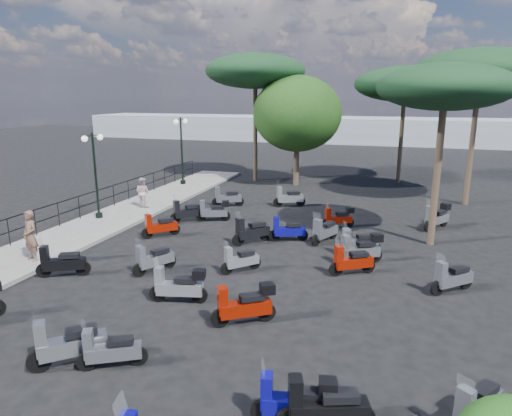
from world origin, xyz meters
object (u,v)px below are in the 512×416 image
(scooter_21, at_px, (338,218))
(scooter_24, at_px, (351,262))
(scooter_15, at_px, (324,231))
(scooter_18, at_px, (324,408))
(scooter_5, at_px, (68,344))
(broadleaf_tree, at_px, (297,114))
(scooter_22, at_px, (295,402))
(scooter_25, at_px, (452,278))
(woman, at_px, (30,236))
(scooter_12, at_px, (110,351))
(scooter_2, at_px, (61,263))
(scooter_26, at_px, (360,250))
(scooter_19, at_px, (244,305))
(pine_2, at_px, (255,71))
(pine_3, at_px, (445,88))
(scooter_16, at_px, (289,198))
(scooter_13, at_px, (240,260))
(scooter_10, at_px, (227,198))
(pedestrian_far, at_px, (143,192))
(scooter_3, at_px, (214,211))
(scooter_20, at_px, (358,243))
(scooter_7, at_px, (154,259))
(pine_1, at_px, (480,72))
(scooter_4, at_px, (187,212))
(scooter_8, at_px, (160,226))
(scooter_23, at_px, (477,406))
(scooter_9, at_px, (251,232))
(pine_0, at_px, (405,84))
(lamp_post_2, at_px, (182,146))

(scooter_21, bearing_deg, scooter_24, 163.72)
(scooter_15, relative_size, scooter_18, 0.93)
(scooter_5, height_order, broadleaf_tree, broadleaf_tree)
(scooter_22, bearing_deg, scooter_18, -106.37)
(scooter_15, relative_size, scooter_21, 1.16)
(scooter_25, bearing_deg, woman, 55.01)
(scooter_12, bearing_deg, scooter_2, 20.57)
(scooter_15, bearing_deg, scooter_26, 153.88)
(scooter_19, xyz_separation_m, pine_2, (-5.97, 19.67, 6.79))
(pine_3, bearing_deg, woman, -153.95)
(scooter_16, distance_m, scooter_18, 16.81)
(scooter_13, distance_m, scooter_22, 7.46)
(scooter_10, bearing_deg, pedestrian_far, 89.26)
(scooter_3, bearing_deg, scooter_20, -131.95)
(scooter_16, bearing_deg, scooter_21, -164.46)
(scooter_7, bearing_deg, scooter_12, 139.01)
(scooter_21, bearing_deg, scooter_22, 155.89)
(scooter_2, xyz_separation_m, pine_1, (13.93, 15.09, 6.47))
(scooter_4, bearing_deg, scooter_20, -149.81)
(scooter_24, bearing_deg, scooter_22, 146.15)
(scooter_26, xyz_separation_m, pine_1, (4.68, 10.93, 6.42))
(scooter_8, relative_size, scooter_23, 1.00)
(pedestrian_far, height_order, scooter_2, pedestrian_far)
(scooter_24, xyz_separation_m, scooter_26, (0.19, 1.11, 0.07))
(scooter_24, distance_m, pine_2, 18.78)
(scooter_16, distance_m, scooter_25, 11.65)
(woman, distance_m, scooter_4, 7.22)
(scooter_22, xyz_separation_m, scooter_26, (0.38, 8.65, 0.04))
(scooter_9, bearing_deg, pine_0, -70.23)
(scooter_26, bearing_deg, scooter_10, 17.32)
(scooter_4, bearing_deg, scooter_24, -162.40)
(scooter_18, relative_size, scooter_22, 1.08)
(scooter_13, bearing_deg, scooter_26, -109.41)
(pedestrian_far, xyz_separation_m, scooter_19, (8.97, -9.90, -0.40))
(scooter_10, distance_m, pine_3, 12.02)
(scooter_2, bearing_deg, scooter_15, -78.49)
(woman, bearing_deg, scooter_16, 76.28)
(scooter_19, relative_size, scooter_26, 0.99)
(scooter_10, height_order, scooter_19, scooter_19)
(woman, height_order, broadleaf_tree, broadleaf_tree)
(woman, bearing_deg, scooter_10, 88.19)
(scooter_3, relative_size, scooter_20, 1.02)
(pedestrian_far, distance_m, scooter_20, 11.87)
(scooter_22, bearing_deg, lamp_post_2, 19.86)
(woman, relative_size, scooter_15, 1.12)
(scooter_13, height_order, scooter_16, scooter_16)
(scooter_22, bearing_deg, scooter_25, -36.34)
(scooter_10, relative_size, scooter_24, 1.08)
(scooter_21, distance_m, scooter_25, 7.24)
(scooter_18, bearing_deg, scooter_19, 18.73)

